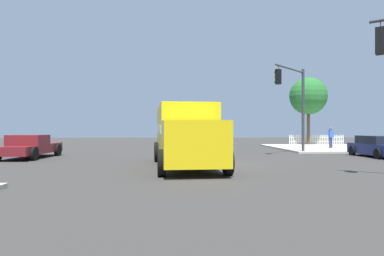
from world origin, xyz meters
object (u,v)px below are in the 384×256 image
at_px(traffic_light_primary, 295,96).
at_px(delivery_truck, 185,134).
at_px(pedestrian_near_corner, 331,136).
at_px(pickup_maroon, 30,146).
at_px(sedan_navy, 378,147).
at_px(shade_tree_near, 308,96).

bearing_deg(traffic_light_primary, delivery_truck, 43.79).
distance_m(traffic_light_primary, pedestrian_near_corner, 7.43).
distance_m(traffic_light_primary, pickup_maroon, 17.35).
xyz_separation_m(delivery_truck, sedan_navy, (-11.98, -4.64, -0.86)).
distance_m(sedan_navy, pedestrian_near_corner, 7.76).
xyz_separation_m(traffic_light_primary, shade_tree_near, (-5.23, -11.37, 1.02)).
relative_size(sedan_navy, shade_tree_near, 0.64).
bearing_deg(traffic_light_primary, sedan_navy, 147.03).
bearing_deg(pickup_maroon, shade_tree_near, -147.69).
bearing_deg(delivery_truck, sedan_navy, -158.84).
bearing_deg(pedestrian_near_corner, pickup_maroon, 19.32).
height_order(delivery_truck, pedestrian_near_corner, delivery_truck).
bearing_deg(pickup_maroon, traffic_light_primary, -171.27).
distance_m(traffic_light_primary, sedan_navy, 6.10).
bearing_deg(delivery_truck, shade_tree_near, -124.61).
distance_m(pedestrian_near_corner, shade_tree_near, 7.51).
bearing_deg(shade_tree_near, pedestrian_near_corner, 85.37).
relative_size(pickup_maroon, shade_tree_near, 0.78).
height_order(traffic_light_primary, pedestrian_near_corner, traffic_light_primary).
bearing_deg(shade_tree_near, traffic_light_primary, 65.29).
height_order(sedan_navy, shade_tree_near, shade_tree_near).
relative_size(delivery_truck, pickup_maroon, 1.62).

